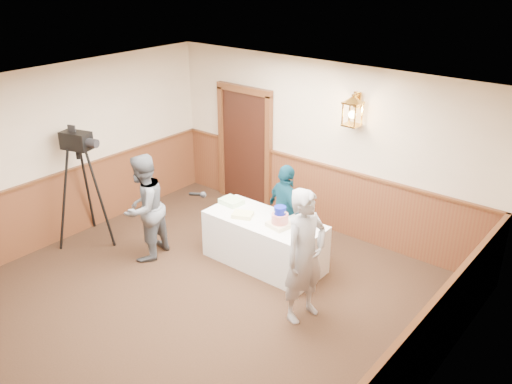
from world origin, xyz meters
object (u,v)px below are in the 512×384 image
tv_camera_rig (84,194)px  sheet_cake_green (232,201)px  display_table (264,241)px  baker (305,256)px  assistant_p (286,212)px  sheet_cake_yellow (243,215)px  tiered_cake (280,219)px  interviewer (144,208)px

tv_camera_rig → sheet_cake_green: bearing=18.1°
tv_camera_rig → display_table: bearing=8.7°
display_table → baker: bearing=-30.5°
display_table → sheet_cake_green: 0.83m
assistant_p → tv_camera_rig: bearing=54.7°
sheet_cake_yellow → display_table: bearing=25.8°
display_table → tv_camera_rig: size_ratio=0.98×
tiered_cake → assistant_p: assistant_p is taller
tiered_cake → display_table: bearing=170.9°
sheet_cake_yellow → baker: baker is taller
tiered_cake → sheet_cake_green: (-1.03, 0.14, -0.08)m
sheet_cake_yellow → interviewer: bearing=-146.2°
sheet_cake_yellow → baker: 1.58m
sheet_cake_green → assistant_p: (0.80, 0.32, -0.05)m
assistant_p → tv_camera_rig: tv_camera_rig is taller
display_table → interviewer: size_ratio=1.09×
assistant_p → sheet_cake_green: bearing=45.5°
interviewer → assistant_p: interviewer is taller
interviewer → assistant_p: (1.61, 1.37, -0.09)m
display_table → sheet_cake_green: sheet_cake_green is taller
sheet_cake_yellow → sheet_cake_green: bearing=151.2°
sheet_cake_green → assistant_p: bearing=21.5°
interviewer → tv_camera_rig: bearing=-91.4°
sheet_cake_yellow → baker: (1.47, -0.55, 0.11)m
baker → tv_camera_rig: tv_camera_rig is taller
display_table → assistant_p: (0.08, 0.40, 0.37)m
tiered_cake → baker: baker is taller
sheet_cake_green → assistant_p: size_ratio=0.22×
display_table → baker: size_ratio=1.01×
display_table → tv_camera_rig: tv_camera_rig is taller
tiered_cake → interviewer: size_ratio=0.21×
interviewer → baker: (2.70, 0.27, 0.06)m
sheet_cake_yellow → interviewer: size_ratio=0.17×
display_table → interviewer: (-1.53, -0.97, 0.45)m
display_table → assistant_p: 0.55m
sheet_cake_green → tv_camera_rig: bearing=-145.9°
interviewer → sheet_cake_yellow: bearing=109.5°
tiered_cake → sheet_cake_green: 1.04m
tiered_cake → interviewer: (-1.84, -0.92, -0.04)m
sheet_cake_yellow → assistant_p: bearing=55.1°
tiered_cake → tv_camera_rig: size_ratio=0.19×
baker → assistant_p: baker is taller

